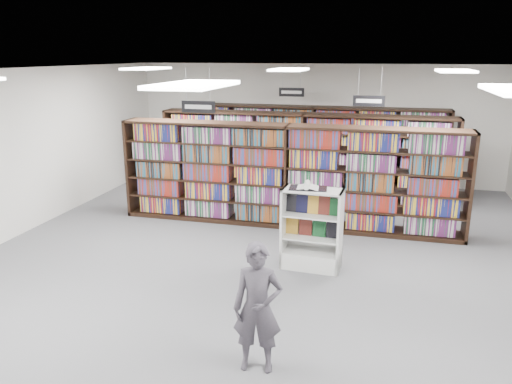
% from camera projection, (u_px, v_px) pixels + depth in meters
% --- Properties ---
extents(floor, '(12.00, 12.00, 0.00)m').
position_uv_depth(floor, '(264.00, 262.00, 8.56)').
color(floor, '#58595E').
rests_on(floor, ground).
extents(ceiling, '(10.00, 12.00, 0.10)m').
position_uv_depth(ceiling, '(265.00, 71.00, 7.70)').
color(ceiling, white).
rests_on(ceiling, wall_back).
extents(wall_back, '(10.00, 0.10, 3.20)m').
position_uv_depth(wall_back, '(315.00, 123.00, 13.73)').
color(wall_back, silver).
rests_on(wall_back, ground).
extents(wall_left, '(0.10, 12.00, 3.20)m').
position_uv_depth(wall_left, '(5.00, 156.00, 9.34)').
color(wall_left, silver).
rests_on(wall_left, ground).
extents(bookshelf_row_near, '(7.00, 0.60, 2.10)m').
position_uv_depth(bookshelf_row_near, '(287.00, 176.00, 10.15)').
color(bookshelf_row_near, black).
rests_on(bookshelf_row_near, floor).
extents(bookshelf_row_mid, '(7.00, 0.60, 2.10)m').
position_uv_depth(bookshelf_row_mid, '(303.00, 157.00, 12.01)').
color(bookshelf_row_mid, black).
rests_on(bookshelf_row_mid, floor).
extents(bookshelf_row_far, '(7.00, 0.60, 2.10)m').
position_uv_depth(bookshelf_row_far, '(313.00, 145.00, 13.60)').
color(bookshelf_row_far, black).
rests_on(bookshelf_row_far, floor).
extents(aisle_sign_left, '(0.65, 0.02, 0.80)m').
position_uv_depth(aisle_sign_left, '(198.00, 106.00, 9.18)').
color(aisle_sign_left, '#B2B2B7').
rests_on(aisle_sign_left, ceiling).
extents(aisle_sign_right, '(0.65, 0.02, 0.80)m').
position_uv_depth(aisle_sign_right, '(369.00, 100.00, 10.32)').
color(aisle_sign_right, '#B2B2B7').
rests_on(aisle_sign_right, ceiling).
extents(aisle_sign_center, '(0.65, 0.02, 0.80)m').
position_uv_depth(aisle_sign_center, '(292.00, 91.00, 12.67)').
color(aisle_sign_center, '#B2B2B7').
rests_on(aisle_sign_center, ceiling).
extents(troffer_front_center, '(0.60, 1.20, 0.04)m').
position_uv_depth(troffer_front_center, '(194.00, 85.00, 4.92)').
color(troffer_front_center, white).
rests_on(troffer_front_center, ceiling).
extents(troffer_back_left, '(0.60, 1.20, 0.04)m').
position_uv_depth(troffer_back_left, '(147.00, 68.00, 10.30)').
color(troffer_back_left, white).
rests_on(troffer_back_left, ceiling).
extents(troffer_back_center, '(0.60, 1.20, 0.04)m').
position_uv_depth(troffer_back_center, '(289.00, 70.00, 9.58)').
color(troffer_back_center, white).
rests_on(troffer_back_center, ceiling).
extents(troffer_back_right, '(0.60, 1.20, 0.04)m').
position_uv_depth(troffer_back_right, '(455.00, 71.00, 8.86)').
color(troffer_back_right, white).
rests_on(troffer_back_right, ceiling).
extents(endcap_display, '(1.00, 0.54, 1.36)m').
position_uv_depth(endcap_display, '(312.00, 240.00, 8.27)').
color(endcap_display, silver).
rests_on(endcap_display, floor).
extents(open_book, '(0.63, 0.40, 0.13)m').
position_uv_depth(open_book, '(308.00, 187.00, 8.03)').
color(open_book, black).
rests_on(open_book, endcap_display).
extents(shopper, '(0.59, 0.43, 1.51)m').
position_uv_depth(shopper, '(258.00, 308.00, 5.49)').
color(shopper, '#46414A').
rests_on(shopper, floor).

